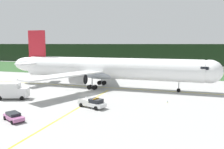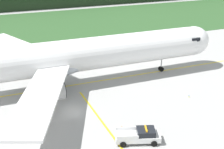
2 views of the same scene
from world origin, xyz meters
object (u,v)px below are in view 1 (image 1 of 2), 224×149
object	(u,v)px
airliner	(107,69)
apron_cone	(95,101)
catering_truck	(12,91)
ops_pickup_truck	(93,103)
staff_car	(14,116)

from	to	relation	value
airliner	apron_cone	bearing A→B (deg)	-80.52
catering_truck	ops_pickup_truck	bearing A→B (deg)	-3.68
catering_truck	staff_car	distance (m)	15.62
airliner	staff_car	xyz separation A→B (m)	(-5.33, -30.44, -4.56)
apron_cone	ops_pickup_truck	bearing A→B (deg)	-73.89
airliner	catering_truck	size ratio (longest dim) A/B	8.74
airliner	ops_pickup_truck	world-z (taller)	airliner
catering_truck	airliner	bearing A→B (deg)	50.28
catering_truck	apron_cone	size ratio (longest dim) A/B	9.54
catering_truck	apron_cone	bearing A→B (deg)	6.15
ops_pickup_truck	staff_car	world-z (taller)	ops_pickup_truck
staff_car	apron_cone	size ratio (longest dim) A/B	6.43
airliner	apron_cone	xyz separation A→B (m)	(2.78, -16.66, -4.92)
ops_pickup_truck	apron_cone	distance (m)	3.38
ops_pickup_truck	staff_car	distance (m)	13.91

